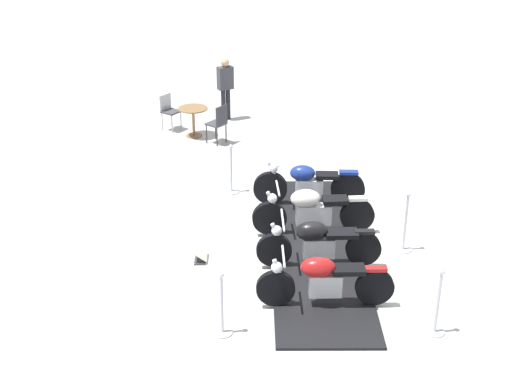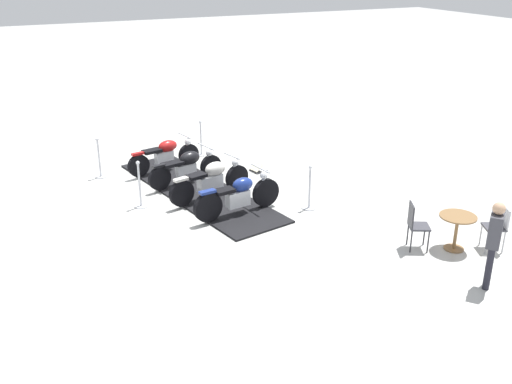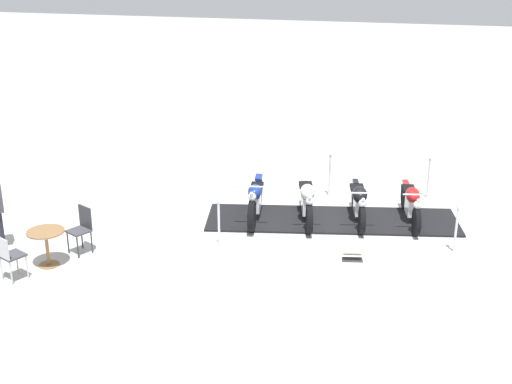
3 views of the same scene
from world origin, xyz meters
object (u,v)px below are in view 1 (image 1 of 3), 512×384
(motorcycle_navy, at_px, (308,184))
(cafe_chair_near_table, at_px, (169,109))
(stanchion_right_front, at_px, (231,178))
(motorcycle_cream, at_px, (311,210))
(info_placard, at_px, (200,256))
(stanchion_right_rear, at_px, (222,313))
(stanchion_left_rear, at_px, (437,311))
(cafe_table, at_px, (193,115))
(bystander_person, at_px, (225,83))
(motorcycle_maroon, at_px, (323,279))
(stanchion_left_mid, at_px, (405,231))
(cafe_chair_across_table, at_px, (218,122))
(motorcycle_black, at_px, (317,241))

(motorcycle_navy, relative_size, cafe_chair_near_table, 2.42)
(stanchion_right_front, bearing_deg, motorcycle_cream, -39.31)
(motorcycle_cream, relative_size, info_placard, 5.01)
(stanchion_right_rear, relative_size, stanchion_right_front, 0.98)
(stanchion_left_rear, distance_m, stanchion_right_rear, 3.16)
(motorcycle_cream, distance_m, cafe_table, 5.76)
(stanchion_left_rear, xyz_separation_m, cafe_chair_near_table, (-6.42, 7.57, 0.16))
(stanchion_right_rear, xyz_separation_m, bystander_person, (-2.07, 9.20, 0.64))
(stanchion_left_rear, bearing_deg, motorcycle_maroon, 168.58)
(stanchion_right_rear, bearing_deg, motorcycle_navy, 80.83)
(stanchion_left_mid, xyz_separation_m, stanchion_right_front, (-3.56, 1.79, -0.05))
(stanchion_right_rear, height_order, bystander_person, bystander_person)
(motorcycle_navy, xyz_separation_m, cafe_chair_across_table, (-2.56, 3.02, 0.07))
(cafe_table, relative_size, cafe_chair_across_table, 0.76)
(motorcycle_maroon, xyz_separation_m, stanchion_left_rear, (1.72, -0.35, -0.13))
(stanchion_left_mid, height_order, cafe_table, stanchion_left_mid)
(motorcycle_black, distance_m, stanchion_right_front, 3.40)
(motorcycle_navy, xyz_separation_m, stanchion_right_front, (-1.65, 0.36, -0.17))
(motorcycle_cream, height_order, cafe_table, motorcycle_cream)
(motorcycle_navy, distance_m, cafe_table, 4.73)
(cafe_chair_across_table, xyz_separation_m, bystander_person, (-0.22, 1.76, 0.43))
(cafe_table, height_order, bystander_person, bystander_person)
(motorcycle_navy, distance_m, motorcycle_cream, 1.18)
(cafe_table, bearing_deg, motorcycle_maroon, -60.04)
(motorcycle_navy, xyz_separation_m, motorcycle_maroon, (0.67, -3.47, 0.01))
(motorcycle_black, height_order, cafe_chair_near_table, motorcycle_black)
(stanchion_left_rear, height_order, cafe_table, stanchion_left_rear)
(stanchion_left_rear, xyz_separation_m, stanchion_left_mid, (-0.47, 2.39, -0.00))
(motorcycle_maroon, height_order, stanchion_left_mid, stanchion_left_mid)
(stanchion_left_mid, bearing_deg, stanchion_right_front, 153.34)
(motorcycle_navy, height_order, motorcycle_black, motorcycle_navy)
(motorcycle_maroon, relative_size, cafe_chair_across_table, 2.16)
(stanchion_right_front, height_order, cafe_chair_near_table, stanchion_right_front)
(motorcycle_maroon, xyz_separation_m, cafe_table, (-3.96, 6.87, 0.05))
(motorcycle_navy, bearing_deg, cafe_chair_across_table, -58.28)
(info_placard, height_order, cafe_table, cafe_table)
(motorcycle_black, bearing_deg, motorcycle_cream, -91.04)
(motorcycle_navy, xyz_separation_m, cafe_table, (-3.30, 3.40, 0.06))
(stanchion_right_rear, relative_size, cafe_table, 1.42)
(motorcycle_navy, bearing_deg, stanchion_left_mid, 134.76)
(motorcycle_cream, xyz_separation_m, stanchion_left_mid, (1.70, -0.27, -0.13))
(motorcycle_navy, height_order, cafe_chair_near_table, motorcycle_navy)
(cafe_chair_near_table, xyz_separation_m, bystander_person, (1.25, 1.03, 0.45))
(bystander_person, bearing_deg, stanchion_left_mid, -1.94)
(stanchion_left_rear, relative_size, stanchion_right_rear, 1.04)
(stanchion_left_mid, bearing_deg, motorcycle_black, -148.95)
(motorcycle_cream, bearing_deg, motorcycle_navy, -93.88)
(stanchion_left_mid, distance_m, stanchion_right_front, 3.99)
(stanchion_left_mid, distance_m, bystander_person, 7.81)
(stanchion_left_rear, relative_size, stanchion_right_front, 1.03)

